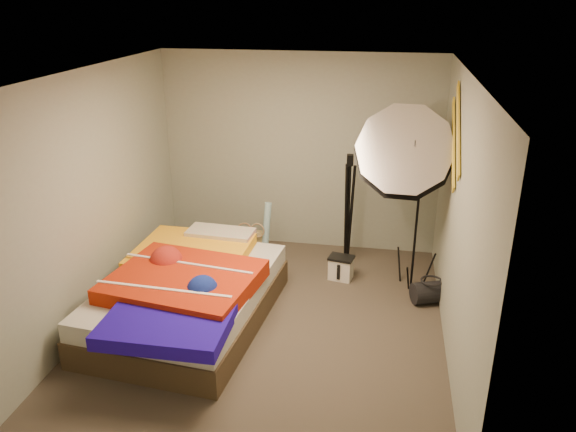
% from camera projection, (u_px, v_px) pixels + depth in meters
% --- Properties ---
extents(floor, '(4.00, 4.00, 0.00)m').
position_uv_depth(floor, '(268.00, 323.00, 5.74)').
color(floor, '#4E4539').
rests_on(floor, ground).
extents(ceiling, '(4.00, 4.00, 0.00)m').
position_uv_depth(ceiling, '(264.00, 73.00, 4.81)').
color(ceiling, silver).
rests_on(ceiling, wall_back).
extents(wall_back, '(3.50, 0.00, 3.50)m').
position_uv_depth(wall_back, '(300.00, 153.00, 7.10)').
color(wall_back, gray).
rests_on(wall_back, floor).
extents(wall_front, '(3.50, 0.00, 3.50)m').
position_uv_depth(wall_front, '(197.00, 325.00, 3.45)').
color(wall_front, gray).
rests_on(wall_front, floor).
extents(wall_left, '(0.00, 4.00, 4.00)m').
position_uv_depth(wall_left, '(94.00, 198.00, 5.56)').
color(wall_left, gray).
rests_on(wall_left, floor).
extents(wall_right, '(0.00, 4.00, 4.00)m').
position_uv_depth(wall_right, '(458.00, 222.00, 4.99)').
color(wall_right, gray).
rests_on(wall_right, floor).
extents(tote_bag, '(0.38, 0.18, 0.38)m').
position_uv_depth(tote_bag, '(252.00, 245.00, 7.05)').
color(tote_bag, tan).
rests_on(tote_bag, floor).
extents(wrapping_roll, '(0.15, 0.23, 0.75)m').
position_uv_depth(wrapping_roll, '(266.00, 232.00, 6.96)').
color(wrapping_roll, '#51A4B7').
rests_on(wrapping_roll, floor).
extents(camera_case, '(0.29, 0.23, 0.26)m').
position_uv_depth(camera_case, '(341.00, 269.00, 6.58)').
color(camera_case, silver).
rests_on(camera_case, floor).
extents(duffel_bag, '(0.45, 0.36, 0.24)m').
position_uv_depth(duffel_bag, '(430.00, 292.00, 6.08)').
color(duffel_bag, black).
rests_on(duffel_bag, floor).
extents(wall_stripe_upper, '(0.02, 0.91, 0.78)m').
position_uv_depth(wall_stripe_upper, '(458.00, 129.00, 5.28)').
color(wall_stripe_upper, gold).
rests_on(wall_stripe_upper, wall_right).
extents(wall_stripe_lower, '(0.02, 0.91, 0.78)m').
position_uv_depth(wall_stripe_lower, '(453.00, 143.00, 5.58)').
color(wall_stripe_lower, gold).
rests_on(wall_stripe_lower, wall_right).
extents(bed, '(1.70, 2.39, 0.63)m').
position_uv_depth(bed, '(188.00, 294.00, 5.66)').
color(bed, '#463624').
rests_on(bed, floor).
extents(photo_umbrella, '(1.32, 1.01, 2.21)m').
position_uv_depth(photo_umbrella, '(405.00, 154.00, 5.83)').
color(photo_umbrella, black).
rests_on(photo_umbrella, floor).
extents(camera_tripod, '(0.08, 0.08, 1.40)m').
position_uv_depth(camera_tripod, '(348.00, 203.00, 6.70)').
color(camera_tripod, black).
rests_on(camera_tripod, floor).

